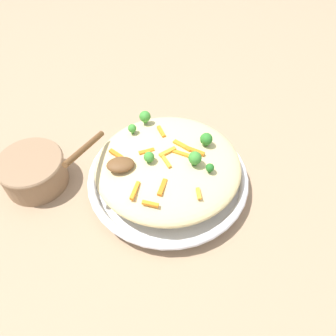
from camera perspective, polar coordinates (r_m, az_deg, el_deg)
ground_plane at (r=0.76m, az=-0.00°, el=-2.88°), size 2.40×2.40×0.00m
serving_bowl at (r=0.74m, az=-0.00°, el=-1.85°), size 0.35×0.35×0.04m
pasta_mound at (r=0.70m, az=-0.00°, el=0.39°), size 0.31×0.30×0.06m
carrot_piece_0 at (r=0.63m, az=5.28°, el=-4.40°), size 0.01×0.03×0.01m
carrot_piece_1 at (r=0.68m, az=0.28°, el=2.76°), size 0.04×0.02×0.01m
carrot_piece_2 at (r=0.63m, az=-5.69°, el=-3.89°), size 0.02×0.04×0.01m
carrot_piece_3 at (r=0.69m, az=4.60°, el=2.93°), size 0.04×0.03×0.01m
carrot_piece_4 at (r=0.61m, az=-3.06°, el=-6.17°), size 0.03×0.02×0.01m
carrot_piece_5 at (r=0.70m, az=-8.92°, el=2.39°), size 0.03×0.03×0.01m
carrot_piece_6 at (r=0.73m, az=-1.18°, el=6.25°), size 0.02×0.03×0.01m
carrot_piece_7 at (r=0.70m, az=2.45°, el=3.83°), size 0.04×0.04×0.01m
carrot_piece_8 at (r=0.69m, az=-3.69°, el=2.84°), size 0.03×0.01×0.01m
carrot_piece_9 at (r=0.63m, az=-0.99°, el=-3.31°), size 0.02×0.04×0.01m
carrot_piece_10 at (r=0.67m, az=-0.35°, el=1.13°), size 0.02×0.04×0.01m
carrot_piece_11 at (r=0.68m, az=2.48°, el=2.23°), size 0.04×0.03×0.01m
broccoli_floret_0 at (r=0.66m, az=7.20°, el=0.03°), size 0.02×0.02×0.02m
broccoli_floret_1 at (r=0.70m, az=6.58°, el=4.92°), size 0.03×0.03×0.03m
broccoli_floret_2 at (r=0.73m, az=-6.16°, el=6.76°), size 0.02×0.02×0.02m
broccoli_floret_3 at (r=0.75m, az=-3.97°, el=8.78°), size 0.03×0.03×0.03m
broccoli_floret_4 at (r=0.66m, az=-3.27°, el=1.88°), size 0.02×0.02×0.03m
broccoli_floret_5 at (r=0.65m, az=4.64°, el=1.70°), size 0.03×0.03×0.03m
serving_spoon at (r=0.67m, az=-10.25°, el=1.57°), size 0.13×0.14×0.07m
companion_bowl at (r=0.79m, az=-22.17°, el=-0.35°), size 0.15×0.15×0.07m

